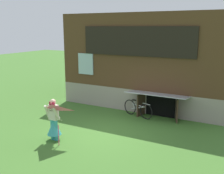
# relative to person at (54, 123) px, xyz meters

# --- Properties ---
(ground_plane) EXTENTS (60.00, 60.00, 0.00)m
(ground_plane) POSITION_rel_person_xyz_m (1.29, 1.53, -0.66)
(ground_plane) COLOR #3D6B28
(log_house) EXTENTS (8.55, 6.20, 4.79)m
(log_house) POSITION_rel_person_xyz_m (1.29, 7.06, 1.74)
(log_house) COLOR gray
(log_house) RESTS_ON ground_plane
(person) EXTENTS (0.61, 0.52, 1.57)m
(person) POSITION_rel_person_xyz_m (0.00, 0.00, 0.00)
(person) COLOR teal
(person) RESTS_ON ground_plane
(kite) EXTENTS (0.94, 1.02, 1.42)m
(kite) POSITION_rel_person_xyz_m (0.42, -0.55, 0.53)
(kite) COLOR #E54C7F
(kite) RESTS_ON ground_plane
(bicycle_silver) EXTENTS (1.65, 0.57, 0.78)m
(bicycle_silver) POSITION_rel_person_xyz_m (1.67, 3.95, -0.28)
(bicycle_silver) COLOR black
(bicycle_silver) RESTS_ON ground_plane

